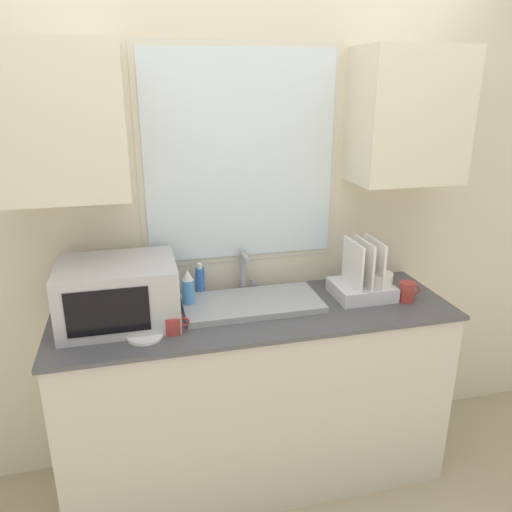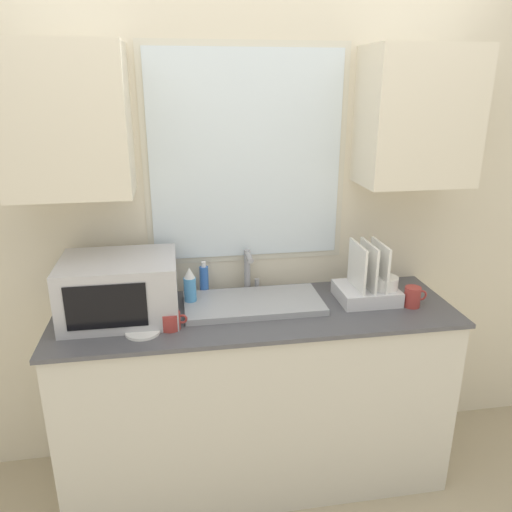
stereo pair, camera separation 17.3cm
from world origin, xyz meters
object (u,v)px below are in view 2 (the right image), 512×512
(faucet, at_px, (249,268))
(microwave, at_px, (120,288))
(dish_rack, at_px, (369,286))
(mug_near_sink, at_px, (171,321))
(spray_bottle, at_px, (190,288))
(soap_bottle, at_px, (204,280))

(faucet, height_order, microwave, microwave)
(dish_rack, height_order, mug_near_sink, dish_rack)
(faucet, height_order, mug_near_sink, faucet)
(faucet, distance_m, dish_rack, 0.60)
(faucet, height_order, spray_bottle, faucet)
(dish_rack, distance_m, spray_bottle, 0.86)
(dish_rack, distance_m, mug_near_sink, 0.97)
(soap_bottle, xyz_separation_m, mug_near_sink, (-0.17, -0.35, -0.04))
(faucet, xyz_separation_m, soap_bottle, (-0.23, 0.00, -0.05))
(mug_near_sink, bearing_deg, microwave, 143.77)
(microwave, bearing_deg, faucet, 17.10)
(faucet, relative_size, dish_rack, 0.76)
(mug_near_sink, bearing_deg, dish_rack, 8.79)
(mug_near_sink, bearing_deg, spray_bottle, 66.31)
(faucet, bearing_deg, spray_bottle, -156.27)
(dish_rack, height_order, soap_bottle, dish_rack)
(spray_bottle, bearing_deg, dish_rack, -4.53)
(soap_bottle, relative_size, mug_near_sink, 1.45)
(spray_bottle, bearing_deg, mug_near_sink, -113.69)
(microwave, xyz_separation_m, spray_bottle, (0.31, 0.06, -0.04))
(dish_rack, xyz_separation_m, mug_near_sink, (-0.96, -0.15, -0.04))
(faucet, bearing_deg, dish_rack, -19.60)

